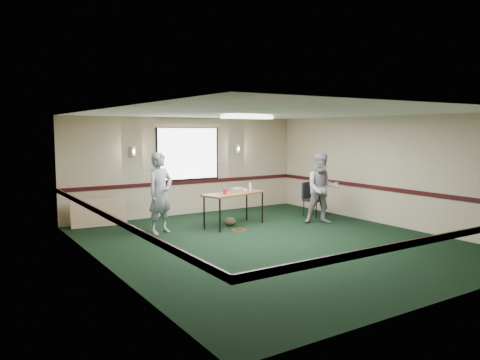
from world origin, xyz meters
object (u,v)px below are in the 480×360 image
folding_table (234,195)px  person_left (160,193)px  person_right (322,188)px  conference_chair (310,196)px  projector (237,190)px

folding_table → person_left: bearing=158.7°
person_right → conference_chair: bearing=94.9°
conference_chair → person_left: (-4.33, 0.19, 0.38)m
conference_chair → person_right: (-0.44, -0.94, 0.35)m
projector → person_left: bearing=155.2°
conference_chair → person_right: size_ratio=0.52×
projector → person_right: bearing=-50.4°
folding_table → person_left: 1.87m
projector → conference_chair: (2.34, -0.09, -0.33)m
person_left → person_right: bearing=-36.0°
person_left → person_right: size_ratio=1.04×
folding_table → projector: projector is taller
projector → person_right: person_right is taller
folding_table → conference_chair: bearing=-14.3°
person_left → person_right: person_left is taller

